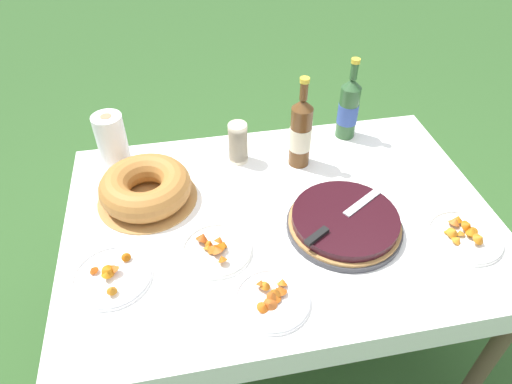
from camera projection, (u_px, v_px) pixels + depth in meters
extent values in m
plane|color=#335B28|center=(275.00, 335.00, 2.04)|extent=(16.00, 16.00, 0.00)
cube|color=brown|center=(281.00, 220.00, 1.55)|extent=(1.42, 0.99, 0.03)
cylinder|color=brown|center=(489.00, 359.00, 1.58)|extent=(0.06, 0.06, 0.72)
cylinder|color=brown|center=(113.00, 231.00, 2.03)|extent=(0.06, 0.06, 0.72)
cylinder|color=brown|center=(388.00, 194.00, 2.21)|extent=(0.06, 0.06, 0.72)
cube|color=white|center=(281.00, 215.00, 1.54)|extent=(1.43, 1.00, 0.00)
cube|color=white|center=(323.00, 358.00, 1.21)|extent=(1.43, 0.01, 0.10)
cube|color=white|center=(254.00, 144.00, 1.94)|extent=(1.43, 0.01, 0.10)
cube|color=white|center=(66.00, 256.00, 1.47)|extent=(0.00, 1.00, 0.10)
cube|color=white|center=(469.00, 200.00, 1.67)|extent=(0.00, 1.00, 0.10)
cylinder|color=#38383D|center=(344.00, 226.00, 1.48)|extent=(0.38, 0.38, 0.02)
cylinder|color=#B78447|center=(344.00, 223.00, 1.47)|extent=(0.36, 0.36, 0.01)
cylinder|color=black|center=(345.00, 219.00, 1.46)|extent=(0.34, 0.34, 0.03)
cube|color=silver|center=(364.00, 201.00, 1.50)|extent=(0.17, 0.12, 0.00)
cube|color=black|center=(317.00, 236.00, 1.38)|extent=(0.09, 0.07, 0.01)
cylinder|color=#B78447|center=(148.00, 199.00, 1.59)|extent=(0.34, 0.34, 0.01)
torus|color=#AD7033|center=(145.00, 187.00, 1.56)|extent=(0.31, 0.31, 0.10)
cylinder|color=beige|center=(238.00, 150.00, 1.73)|extent=(0.07, 0.07, 0.09)
cylinder|color=beige|center=(238.00, 147.00, 1.72)|extent=(0.07, 0.07, 0.09)
cylinder|color=beige|center=(238.00, 144.00, 1.71)|extent=(0.07, 0.07, 0.09)
cylinder|color=beige|center=(238.00, 142.00, 1.71)|extent=(0.07, 0.07, 0.09)
cylinder|color=beige|center=(238.00, 139.00, 1.70)|extent=(0.07, 0.07, 0.09)
cylinder|color=beige|center=(238.00, 136.00, 1.69)|extent=(0.07, 0.07, 0.09)
torus|color=beige|center=(237.00, 125.00, 1.66)|extent=(0.07, 0.07, 0.01)
cylinder|color=#2D562D|center=(348.00, 112.00, 1.82)|extent=(0.08, 0.08, 0.22)
cylinder|color=#334C93|center=(348.00, 113.00, 1.82)|extent=(0.08, 0.08, 0.08)
cone|color=#2D562D|center=(352.00, 83.00, 1.73)|extent=(0.08, 0.08, 0.04)
cylinder|color=#2D562D|center=(354.00, 71.00, 1.70)|extent=(0.03, 0.03, 0.06)
cylinder|color=gold|center=(356.00, 61.00, 1.67)|extent=(0.03, 0.03, 0.02)
cylinder|color=brown|center=(300.00, 137.00, 1.67)|extent=(0.08, 0.08, 0.24)
cylinder|color=beige|center=(300.00, 138.00, 1.67)|extent=(0.08, 0.08, 0.09)
cone|color=brown|center=(303.00, 104.00, 1.58)|extent=(0.08, 0.08, 0.04)
cylinder|color=brown|center=(304.00, 91.00, 1.55)|extent=(0.03, 0.03, 0.06)
cylinder|color=gold|center=(305.00, 80.00, 1.52)|extent=(0.03, 0.03, 0.02)
cylinder|color=white|center=(217.00, 251.00, 1.41)|extent=(0.22, 0.22, 0.01)
torus|color=white|center=(217.00, 249.00, 1.41)|extent=(0.22, 0.22, 0.01)
cone|color=#CF5311|center=(219.00, 239.00, 1.41)|extent=(0.05, 0.04, 0.04)
cone|color=#C26021|center=(216.00, 249.00, 1.38)|extent=(0.05, 0.04, 0.04)
cone|color=#C56513|center=(210.00, 243.00, 1.42)|extent=(0.03, 0.03, 0.03)
cone|color=#BB570C|center=(218.00, 246.00, 1.39)|extent=(0.05, 0.04, 0.04)
cone|color=#C56510|center=(223.00, 244.00, 1.41)|extent=(0.04, 0.04, 0.03)
cone|color=orange|center=(211.00, 248.00, 1.39)|extent=(0.05, 0.05, 0.04)
cone|color=#AC5810|center=(222.00, 258.00, 1.35)|extent=(0.04, 0.03, 0.03)
cone|color=#BD6C19|center=(208.00, 247.00, 1.41)|extent=(0.03, 0.03, 0.04)
cone|color=#AC5010|center=(216.00, 247.00, 1.40)|extent=(0.05, 0.05, 0.02)
cone|color=#AC4613|center=(203.00, 237.00, 1.42)|extent=(0.06, 0.06, 0.04)
cylinder|color=white|center=(272.00, 301.00, 1.27)|extent=(0.22, 0.22, 0.01)
torus|color=white|center=(272.00, 299.00, 1.27)|extent=(0.21, 0.21, 0.01)
cone|color=#BD5515|center=(280.00, 289.00, 1.28)|extent=(0.05, 0.05, 0.04)
cone|color=#A74F18|center=(272.00, 295.00, 1.26)|extent=(0.04, 0.04, 0.02)
cone|color=#B7571F|center=(270.00, 304.00, 1.24)|extent=(0.06, 0.06, 0.05)
cone|color=#C86314|center=(282.00, 281.00, 1.30)|extent=(0.05, 0.04, 0.04)
cone|color=#BA4F19|center=(276.00, 292.00, 1.27)|extent=(0.03, 0.03, 0.02)
cone|color=#C7751C|center=(266.00, 284.00, 1.28)|extent=(0.04, 0.04, 0.03)
cone|color=#CF5B16|center=(275.00, 297.00, 1.26)|extent=(0.05, 0.05, 0.02)
cone|color=#B54E13|center=(261.00, 283.00, 1.29)|extent=(0.04, 0.04, 0.04)
cone|color=#CF5C13|center=(264.00, 306.00, 1.24)|extent=(0.05, 0.05, 0.03)
cone|color=#A65716|center=(276.00, 292.00, 1.26)|extent=(0.04, 0.05, 0.02)
cone|color=#A94B14|center=(278.00, 291.00, 1.28)|extent=(0.06, 0.05, 0.05)
cylinder|color=white|center=(464.00, 238.00, 1.45)|extent=(0.24, 0.24, 0.01)
torus|color=white|center=(465.00, 236.00, 1.45)|extent=(0.23, 0.23, 0.01)
cone|color=orange|center=(458.00, 239.00, 1.42)|extent=(0.05, 0.04, 0.04)
cone|color=orange|center=(454.00, 232.00, 1.43)|extent=(0.05, 0.05, 0.04)
cone|color=#C46D15|center=(480.00, 238.00, 1.41)|extent=(0.05, 0.06, 0.04)
cone|color=#BB6220|center=(455.00, 221.00, 1.48)|extent=(0.04, 0.04, 0.04)
cone|color=#C07214|center=(471.00, 231.00, 1.43)|extent=(0.05, 0.05, 0.02)
cone|color=#C15C0D|center=(468.00, 225.00, 1.45)|extent=(0.06, 0.06, 0.05)
cone|color=#AD5B0B|center=(458.00, 218.00, 1.49)|extent=(0.04, 0.04, 0.03)
cone|color=#A65E10|center=(471.00, 231.00, 1.45)|extent=(0.05, 0.05, 0.04)
cone|color=#AE681B|center=(460.00, 232.00, 1.45)|extent=(0.04, 0.04, 0.03)
cone|color=#B76A13|center=(449.00, 231.00, 1.46)|extent=(0.04, 0.04, 0.03)
cylinder|color=white|center=(112.00, 277.00, 1.34)|extent=(0.24, 0.24, 0.01)
torus|color=white|center=(112.00, 275.00, 1.33)|extent=(0.23, 0.23, 0.01)
cone|color=#AB5209|center=(126.00, 256.00, 1.36)|extent=(0.04, 0.04, 0.03)
cone|color=#B7620B|center=(109.00, 270.00, 1.31)|extent=(0.05, 0.05, 0.05)
cone|color=#AC6416|center=(112.00, 289.00, 1.27)|extent=(0.03, 0.03, 0.02)
cone|color=orange|center=(107.00, 273.00, 1.31)|extent=(0.04, 0.04, 0.03)
cone|color=#CD6723|center=(113.00, 268.00, 1.32)|extent=(0.04, 0.04, 0.03)
cone|color=#C05113|center=(93.00, 269.00, 1.33)|extent=(0.04, 0.04, 0.02)
cone|color=#C35315|center=(112.00, 267.00, 1.34)|extent=(0.04, 0.04, 0.02)
cylinder|color=white|center=(112.00, 140.00, 1.69)|extent=(0.11, 0.11, 0.20)
cylinder|color=#9E7A56|center=(106.00, 116.00, 1.62)|extent=(0.04, 0.04, 0.00)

